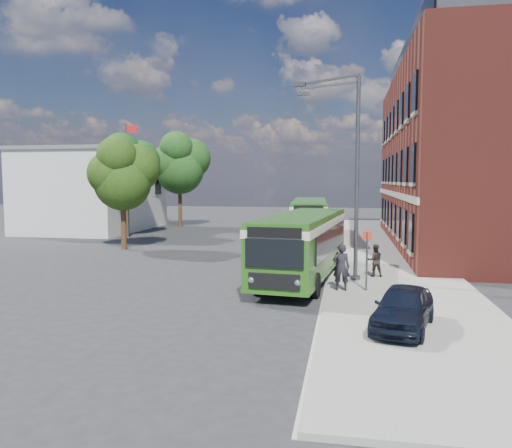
% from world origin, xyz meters
% --- Properties ---
extents(ground, '(120.00, 120.00, 0.00)m').
position_xyz_m(ground, '(0.00, 0.00, 0.00)').
color(ground, '#272729').
rests_on(ground, ground).
extents(pavement, '(6.00, 48.00, 0.15)m').
position_xyz_m(pavement, '(7.00, 8.00, 0.07)').
color(pavement, gray).
rests_on(pavement, ground).
extents(kerb_line, '(0.12, 48.00, 0.01)m').
position_xyz_m(kerb_line, '(3.95, 8.00, 0.01)').
color(kerb_line, beige).
rests_on(kerb_line, ground).
extents(brick_office, '(12.10, 26.00, 14.20)m').
position_xyz_m(brick_office, '(14.00, 12.00, 6.97)').
color(brick_office, maroon).
rests_on(brick_office, ground).
extents(white_building, '(9.40, 13.40, 7.30)m').
position_xyz_m(white_building, '(-18.00, 18.00, 3.66)').
color(white_building, silver).
rests_on(white_building, ground).
extents(flagpole, '(0.95, 0.10, 9.00)m').
position_xyz_m(flagpole, '(-12.45, 13.00, 4.94)').
color(flagpole, '#3B3E41').
rests_on(flagpole, ground).
extents(street_lamp, '(2.96, 2.38, 9.00)m').
position_xyz_m(street_lamp, '(4.84, -2.00, 4.79)').
color(street_lamp, '#3B3E41').
rests_on(street_lamp, ground).
extents(bus_stop_sign, '(0.35, 0.08, 2.52)m').
position_xyz_m(bus_stop_sign, '(5.60, -4.20, 1.51)').
color(bus_stop_sign, '#3B3E41').
rests_on(bus_stop_sign, ground).
extents(bus_front, '(3.68, 10.68, 3.02)m').
position_xyz_m(bus_front, '(2.83, -1.82, 1.83)').
color(bus_front, '#285B18').
rests_on(bus_front, ground).
extents(bus_rear, '(3.33, 12.28, 3.02)m').
position_xyz_m(bus_rear, '(1.87, 15.05, 1.83)').
color(bus_rear, '#24601F').
rests_on(bus_rear, ground).
extents(parked_car, '(2.44, 4.03, 1.28)m').
position_xyz_m(parked_car, '(6.48, -9.31, 0.79)').
color(parked_car, black).
rests_on(parked_car, pavement).
extents(pedestrian_a, '(0.71, 0.49, 1.88)m').
position_xyz_m(pedestrian_a, '(4.60, -4.39, 1.09)').
color(pedestrian_a, black).
rests_on(pedestrian_a, pavement).
extents(pedestrian_b, '(0.80, 0.67, 1.49)m').
position_xyz_m(pedestrian_b, '(6.08, -1.18, 0.90)').
color(pedestrian_b, black).
rests_on(pedestrian_b, pavement).
extents(tree_left, '(4.36, 4.15, 7.36)m').
position_xyz_m(tree_left, '(-9.64, 6.21, 4.99)').
color(tree_left, '#3C2915').
rests_on(tree_left, ground).
extents(tree_mid, '(4.93, 4.68, 8.32)m').
position_xyz_m(tree_mid, '(-12.82, 13.59, 5.64)').
color(tree_mid, '#3C2915').
rests_on(tree_mid, ground).
extents(tree_right, '(5.45, 5.18, 9.20)m').
position_xyz_m(tree_right, '(-11.19, 22.10, 6.25)').
color(tree_right, '#3C2915').
rests_on(tree_right, ground).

